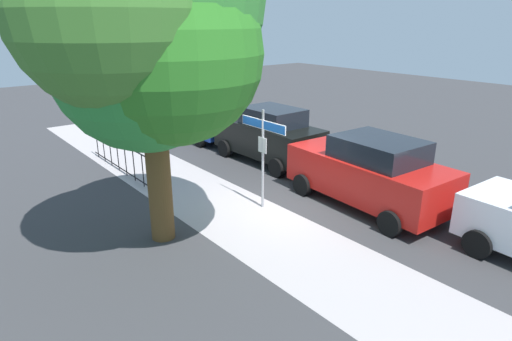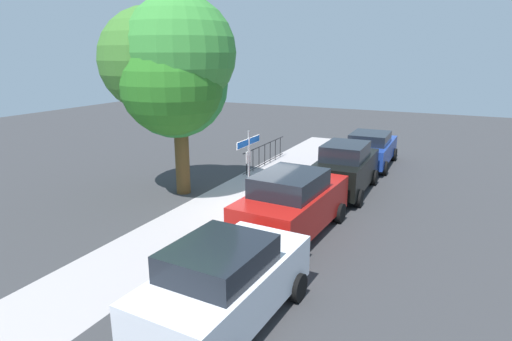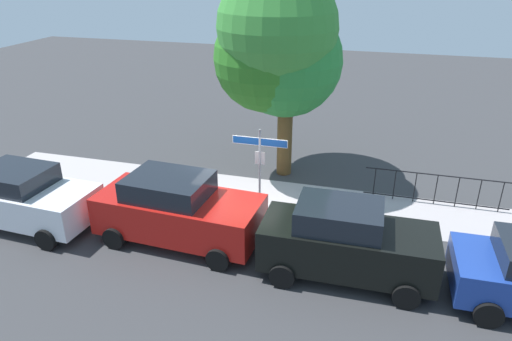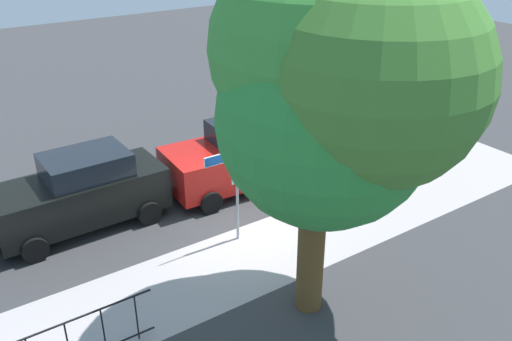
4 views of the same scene
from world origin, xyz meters
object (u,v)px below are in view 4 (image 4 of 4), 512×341
object	(u,v)px
car_red	(244,154)
street_sign	(237,171)
car_black	(81,192)
shade_tree	(339,87)
car_white	(354,119)

from	to	relation	value
car_red	street_sign	bearing A→B (deg)	56.70
street_sign	car_red	bearing A→B (deg)	-126.55
car_red	car_black	size ratio (longest dim) A/B	1.09
street_sign	car_black	size ratio (longest dim) A/B	0.63
street_sign	shade_tree	distance (m)	4.22
shade_tree	car_red	distance (m)	6.82
street_sign	car_red	xyz separation A→B (m)	(-1.75, -2.37, -0.92)
street_sign	car_white	size ratio (longest dim) A/B	0.63
car_black	car_white	bearing A→B (deg)	179.57
car_white	shade_tree	bearing A→B (deg)	45.73
shade_tree	car_black	size ratio (longest dim) A/B	1.71
shade_tree	car_red	size ratio (longest dim) A/B	1.56
street_sign	shade_tree	xyz separation A→B (m)	(-0.19, 3.10, 2.85)
street_sign	car_white	world-z (taller)	street_sign
street_sign	car_red	distance (m)	3.09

